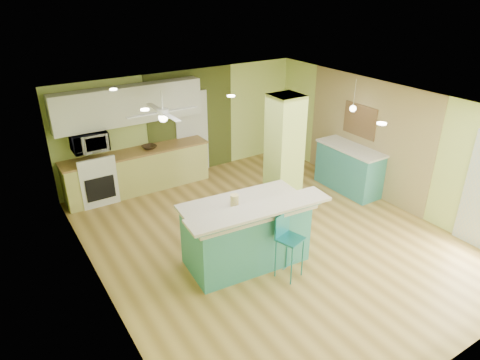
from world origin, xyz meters
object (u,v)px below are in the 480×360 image
at_px(peninsula, 246,232).
at_px(canister, 234,200).
at_px(bar_stool, 287,236).
at_px(side_counter, 349,168).
at_px(fruit_bowl, 149,147).

xyz_separation_m(peninsula, canister, (-0.16, 0.11, 0.60)).
relative_size(bar_stool, canister, 5.76).
bearing_deg(side_counter, fruit_bowl, 146.15).
distance_m(bar_stool, side_counter, 3.56).
xyz_separation_m(bar_stool, side_counter, (3.12, 1.69, -0.22)).
relative_size(peninsula, bar_stool, 2.14).
height_order(fruit_bowl, canister, canister).
bearing_deg(side_counter, peninsula, -162.92).
relative_size(peninsula, fruit_bowl, 7.54).
bearing_deg(canister, bar_stool, -55.84).
relative_size(peninsula, side_counter, 1.48).
xyz_separation_m(bar_stool, canister, (-0.50, 0.74, 0.44)).
height_order(side_counter, fruit_bowl, side_counter).
height_order(peninsula, bar_stool, peninsula).
xyz_separation_m(side_counter, fruit_bowl, (-3.70, 2.48, 0.46)).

